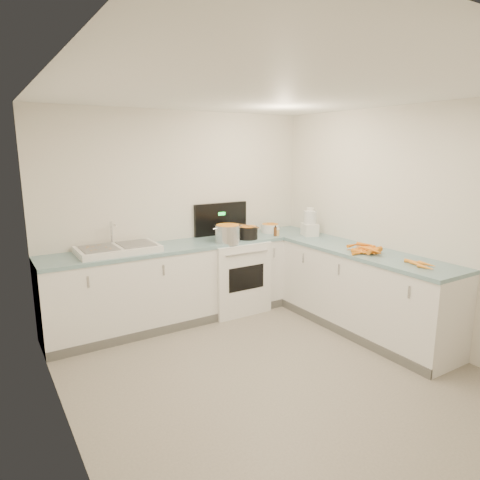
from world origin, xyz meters
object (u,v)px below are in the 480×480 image
mixing_bowl (270,228)px  stove (232,273)px  extract_bottle (275,232)px  spice_jar (277,233)px  food_processor (310,224)px  black_pot (248,233)px  sink (118,249)px  steel_pot (228,234)px

mixing_bowl → stove: bearing=-174.9°
extract_bottle → spice_jar: (0.03, -0.01, -0.02)m
spice_jar → food_processor: size_ratio=0.22×
black_pot → spice_jar: size_ratio=3.06×
mixing_bowl → spice_jar: bearing=-103.2°
stove → black_pot: 0.57m
stove → food_processor: (0.95, -0.39, 0.62)m
stove → food_processor: bearing=-22.1°
sink → spice_jar: bearing=-5.6°
steel_pot → mixing_bowl: bearing=15.1°
black_pot → extract_bottle: black_pot is taller
sink → black_pot: (1.60, -0.15, 0.03)m
spice_jar → sink: bearing=174.4°
mixing_bowl → food_processor: bearing=-54.5°
extract_bottle → steel_pot: bearing=178.7°
extract_bottle → mixing_bowl: bearing=69.9°
stove → sink: bearing=179.4°
stove → spice_jar: size_ratio=16.83×
sink → black_pot: bearing=-5.4°
steel_pot → spice_jar: 0.74m
stove → steel_pot: size_ratio=4.37×
mixing_bowl → extract_bottle: (-0.08, -0.23, -0.00)m
sink → extract_bottle: sink is taller
stove → food_processor: 1.20m
black_pot → spice_jar: 0.44m
food_processor → stove: bearing=157.9°
stove → steel_pot: 0.60m
sink → steel_pot: (1.29, -0.17, 0.06)m
extract_bottle → food_processor: food_processor is taller
food_processor → extract_bottle: bearing=152.0°
black_pot → mixing_bowl: bearing=21.5°
spice_jar → extract_bottle: bearing=160.7°
mixing_bowl → food_processor: (0.32, -0.44, 0.10)m
extract_bottle → food_processor: bearing=-28.0°
stove → spice_jar: stove is taller
steel_pot → sink: bearing=172.4°
stove → sink: size_ratio=1.58×
sink → food_processor: 2.44m
black_pot → food_processor: size_ratio=0.68×
food_processor → sink: bearing=170.5°
mixing_bowl → food_processor: size_ratio=0.69×
sink → food_processor: (2.40, -0.40, 0.12)m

